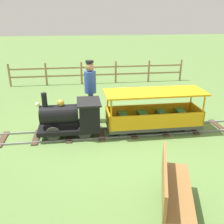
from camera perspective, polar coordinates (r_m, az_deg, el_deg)
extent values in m
plane|color=#608442|center=(6.06, 0.63, -4.81)|extent=(60.00, 60.00, 0.00)
cube|color=gray|center=(5.83, 1.46, -5.75)|extent=(0.03, 6.05, 0.04)
cube|color=gray|center=(6.30, 0.68, -3.57)|extent=(0.03, 6.05, 0.04)
cube|color=#4C3828|center=(6.95, 23.18, -2.95)|extent=(0.77, 0.14, 0.03)
cube|color=#4C3828|center=(6.60, 17.52, -3.44)|extent=(0.77, 0.14, 0.03)
cube|color=#4C3828|center=(6.32, 11.29, -3.94)|extent=(0.77, 0.14, 0.03)
cube|color=#4C3828|center=(6.13, 4.56, -4.43)|extent=(0.77, 0.14, 0.03)
cube|color=#4C3828|center=(6.02, -2.51, -4.87)|extent=(0.77, 0.14, 0.03)
cube|color=#4C3828|center=(6.01, -9.74, -5.25)|extent=(0.77, 0.14, 0.03)
cube|color=#4C3828|center=(6.09, -16.90, -5.54)|extent=(0.77, 0.14, 0.03)
cube|color=#4C3828|center=(6.26, -23.77, -5.74)|extent=(0.77, 0.14, 0.03)
cube|color=black|center=(5.92, -9.77, -3.56)|extent=(0.65, 1.40, 0.10)
cylinder|color=black|center=(5.80, -11.96, -0.52)|extent=(0.44, 0.85, 0.44)
cylinder|color=#B7932D|center=(5.85, -16.11, -0.72)|extent=(0.37, 0.02, 0.37)
cylinder|color=black|center=(5.70, -15.22, 2.78)|extent=(0.12, 0.12, 0.30)
sphere|color=#B7932D|center=(5.70, -11.66, 2.03)|extent=(0.16, 0.16, 0.16)
cube|color=black|center=(5.79, -5.27, -0.41)|extent=(0.65, 0.45, 0.55)
cube|color=black|center=(5.69, -5.37, 2.35)|extent=(0.73, 0.53, 0.04)
sphere|color=#F2EAB2|center=(5.76, -16.66, 1.66)|extent=(0.10, 0.10, 0.10)
cylinder|color=#2D2D2D|center=(5.71, -13.33, -4.93)|extent=(0.05, 0.32, 0.32)
cylinder|color=#2D2D2D|center=(6.19, -12.95, -2.77)|extent=(0.05, 0.32, 0.32)
cylinder|color=#2D2D2D|center=(5.68, -6.28, -4.60)|extent=(0.05, 0.32, 0.32)
cylinder|color=#2D2D2D|center=(6.16, -6.46, -2.45)|extent=(0.05, 0.32, 0.32)
cube|color=#3F3F3F|center=(6.19, 9.34, -2.71)|extent=(0.73, 2.25, 0.08)
cube|color=orange|center=(5.80, 10.44, -2.15)|extent=(0.04, 2.25, 0.35)
cube|color=orange|center=(6.41, 8.57, 0.29)|extent=(0.04, 2.25, 0.35)
cube|color=orange|center=(5.88, -0.89, -1.45)|extent=(0.73, 0.04, 0.35)
cube|color=orange|center=(6.51, 18.80, -0.32)|extent=(0.73, 0.04, 0.35)
cylinder|color=orange|center=(5.50, -0.16, -0.86)|extent=(0.04, 0.04, 0.75)
cylinder|color=orange|center=(6.12, -1.01, 1.50)|extent=(0.04, 0.04, 0.75)
cylinder|color=orange|center=(6.15, 20.10, 0.25)|extent=(0.04, 0.04, 0.75)
cylinder|color=orange|center=(6.71, 17.54, 2.30)|extent=(0.04, 0.04, 0.75)
cube|color=orange|center=(5.90, 9.81, 4.48)|extent=(0.83, 2.35, 0.04)
cube|color=#2D6B33|center=(6.37, 15.73, -0.96)|extent=(0.57, 0.20, 0.24)
cube|color=#2D6B33|center=(6.20, 11.58, -1.22)|extent=(0.57, 0.20, 0.24)
cube|color=#2D6B33|center=(6.06, 7.22, -1.48)|extent=(0.57, 0.20, 0.24)
cube|color=#2D6B33|center=(5.95, 2.68, -1.74)|extent=(0.57, 0.20, 0.24)
cylinder|color=#262626|center=(5.78, 2.58, -4.44)|extent=(0.04, 0.24, 0.24)
cylinder|color=#262626|center=(6.25, 1.71, -2.34)|extent=(0.04, 0.24, 0.24)
cylinder|color=#262626|center=(6.24, 16.97, -3.37)|extent=(0.04, 0.24, 0.24)
cylinder|color=#262626|center=(6.68, 15.15, -1.51)|extent=(0.04, 0.24, 0.24)
cylinder|color=#282D47|center=(6.52, -4.78, 0.89)|extent=(0.12, 0.12, 0.80)
cylinder|color=#282D47|center=(6.69, -4.88, 1.42)|extent=(0.12, 0.12, 0.80)
cylinder|color=#2D4C99|center=(6.40, -5.02, 6.83)|extent=(0.30, 0.30, 0.55)
sphere|color=#936B4C|center=(6.32, -5.13, 10.21)|extent=(0.22, 0.22, 0.22)
cylinder|color=black|center=(6.29, -5.17, 11.37)|extent=(0.20, 0.20, 0.06)
cube|color=olive|center=(3.70, 14.56, -17.03)|extent=(1.36, 0.79, 0.06)
cube|color=olive|center=(3.57, 11.90, -14.38)|extent=(1.25, 0.45, 0.40)
cube|color=#333333|center=(4.28, 13.85, -14.53)|extent=(0.18, 0.33, 0.42)
cylinder|color=#93754C|center=(11.23, 15.42, 9.23)|extent=(0.08, 0.08, 0.90)
cylinder|color=#93754C|center=(10.76, 8.40, 9.25)|extent=(0.08, 0.08, 0.90)
cylinder|color=#93754C|center=(10.46, 0.86, 9.13)|extent=(0.08, 0.08, 0.90)
cylinder|color=#93754C|center=(10.34, -6.98, 8.83)|extent=(0.08, 0.08, 0.90)
cylinder|color=#93754C|center=(10.41, -14.83, 8.37)|extent=(0.08, 0.08, 0.90)
cylinder|color=#93754C|center=(10.68, -22.42, 7.77)|extent=(0.08, 0.08, 0.90)
cube|color=#93754C|center=(10.33, -3.06, 10.22)|extent=(0.04, 7.05, 0.06)
cube|color=#93754C|center=(10.40, -3.03, 8.52)|extent=(0.04, 7.05, 0.06)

